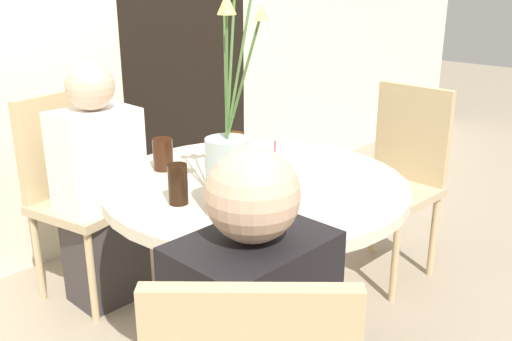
{
  "coord_description": "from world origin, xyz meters",
  "views": [
    {
      "loc": [
        -1.36,
        -1.3,
        1.41
      ],
      "look_at": [
        0.0,
        0.0,
        0.76
      ],
      "focal_mm": 40.0,
      "sensor_mm": 36.0,
      "label": 1
    }
  ],
  "objects_px": {
    "chair_far_back": "(74,185)",
    "flower_vase": "(229,154)",
    "drink_glass_3": "(229,164)",
    "side_plate": "(334,182)",
    "drink_glass_2": "(232,177)",
    "person_woman": "(100,194)",
    "drink_glass_4": "(163,154)",
    "drink_glass_1": "(233,146)",
    "drink_glass_0": "(178,184)",
    "birthday_cake": "(275,167)",
    "chair_left_flank": "(398,172)"
  },
  "relations": [
    {
      "from": "chair_far_back",
      "to": "flower_vase",
      "type": "height_order",
      "value": "flower_vase"
    },
    {
      "from": "chair_far_back",
      "to": "drink_glass_3",
      "type": "height_order",
      "value": "chair_far_back"
    },
    {
      "from": "side_plate",
      "to": "drink_glass_2",
      "type": "bearing_deg",
      "value": 146.9
    },
    {
      "from": "chair_far_back",
      "to": "side_plate",
      "type": "height_order",
      "value": "chair_far_back"
    },
    {
      "from": "side_plate",
      "to": "drink_glass_2",
      "type": "height_order",
      "value": "drink_glass_2"
    },
    {
      "from": "side_plate",
      "to": "person_woman",
      "type": "xyz_separation_m",
      "value": [
        -0.34,
        0.99,
        -0.22
      ]
    },
    {
      "from": "chair_far_back",
      "to": "drink_glass_4",
      "type": "xyz_separation_m",
      "value": [
        0.06,
        -0.59,
        0.26
      ]
    },
    {
      "from": "side_plate",
      "to": "drink_glass_1",
      "type": "distance_m",
      "value": 0.46
    },
    {
      "from": "chair_far_back",
      "to": "drink_glass_2",
      "type": "xyz_separation_m",
      "value": [
        0.07,
        -0.94,
        0.25
      ]
    },
    {
      "from": "drink_glass_3",
      "to": "person_woman",
      "type": "bearing_deg",
      "value": 99.03
    },
    {
      "from": "flower_vase",
      "to": "drink_glass_0",
      "type": "distance_m",
      "value": 0.22
    },
    {
      "from": "drink_glass_3",
      "to": "chair_far_back",
      "type": "bearing_deg",
      "value": 99.62
    },
    {
      "from": "chair_far_back",
      "to": "drink_glass_0",
      "type": "height_order",
      "value": "chair_far_back"
    },
    {
      "from": "drink_glass_2",
      "to": "drink_glass_3",
      "type": "bearing_deg",
      "value": 51.82
    },
    {
      "from": "birthday_cake",
      "to": "drink_glass_2",
      "type": "xyz_separation_m",
      "value": [
        -0.18,
        0.02,
        0.0
      ]
    },
    {
      "from": "drink_glass_1",
      "to": "drink_glass_3",
      "type": "bearing_deg",
      "value": -137.61
    },
    {
      "from": "side_plate",
      "to": "chair_far_back",
      "type": "bearing_deg",
      "value": 108.21
    },
    {
      "from": "drink_glass_3",
      "to": "drink_glass_2",
      "type": "bearing_deg",
      "value": -128.18
    },
    {
      "from": "drink_glass_2",
      "to": "birthday_cake",
      "type": "bearing_deg",
      "value": -7.75
    },
    {
      "from": "side_plate",
      "to": "chair_left_flank",
      "type": "bearing_deg",
      "value": 13.93
    },
    {
      "from": "drink_glass_0",
      "to": "drink_glass_1",
      "type": "relative_size",
      "value": 1.22
    },
    {
      "from": "drink_glass_1",
      "to": "drink_glass_2",
      "type": "height_order",
      "value": "same"
    },
    {
      "from": "birthday_cake",
      "to": "drink_glass_0",
      "type": "distance_m",
      "value": 0.38
    },
    {
      "from": "chair_far_back",
      "to": "flower_vase",
      "type": "xyz_separation_m",
      "value": [
        -0.06,
        -1.07,
        0.39
      ]
    },
    {
      "from": "drink_glass_0",
      "to": "person_woman",
      "type": "height_order",
      "value": "person_woman"
    },
    {
      "from": "drink_glass_3",
      "to": "person_woman",
      "type": "relative_size",
      "value": 0.11
    },
    {
      "from": "chair_left_flank",
      "to": "drink_glass_1",
      "type": "xyz_separation_m",
      "value": [
        -0.83,
        0.26,
        0.25
      ]
    },
    {
      "from": "flower_vase",
      "to": "chair_far_back",
      "type": "bearing_deg",
      "value": 86.7
    },
    {
      "from": "drink_glass_0",
      "to": "person_woman",
      "type": "xyz_separation_m",
      "value": [
        0.15,
        0.74,
        -0.28
      ]
    },
    {
      "from": "flower_vase",
      "to": "drink_glass_1",
      "type": "xyz_separation_m",
      "value": [
        0.38,
        0.38,
        -0.14
      ]
    },
    {
      "from": "drink_glass_2",
      "to": "drink_glass_1",
      "type": "bearing_deg",
      "value": 45.45
    },
    {
      "from": "drink_glass_1",
      "to": "drink_glass_2",
      "type": "xyz_separation_m",
      "value": [
        -0.25,
        -0.25,
        -0.0
      ]
    },
    {
      "from": "birthday_cake",
      "to": "drink_glass_0",
      "type": "xyz_separation_m",
      "value": [
        -0.37,
        0.08,
        0.02
      ]
    },
    {
      "from": "drink_glass_4",
      "to": "drink_glass_3",
      "type": "bearing_deg",
      "value": -71.22
    },
    {
      "from": "chair_left_flank",
      "to": "drink_glass_2",
      "type": "relative_size",
      "value": 8.68
    },
    {
      "from": "chair_left_flank",
      "to": "drink_glass_0",
      "type": "relative_size",
      "value": 7.03
    },
    {
      "from": "birthday_cake",
      "to": "drink_glass_0",
      "type": "bearing_deg",
      "value": 168.57
    },
    {
      "from": "drink_glass_1",
      "to": "drink_glass_2",
      "type": "relative_size",
      "value": 1.01
    },
    {
      "from": "chair_left_flank",
      "to": "drink_glass_0",
      "type": "height_order",
      "value": "chair_left_flank"
    },
    {
      "from": "side_plate",
      "to": "drink_glass_0",
      "type": "xyz_separation_m",
      "value": [
        -0.49,
        0.25,
        0.06
      ]
    },
    {
      "from": "drink_glass_2",
      "to": "side_plate",
      "type": "bearing_deg",
      "value": -33.1
    },
    {
      "from": "chair_left_flank",
      "to": "flower_vase",
      "type": "relative_size",
      "value": 1.16
    },
    {
      "from": "drink_glass_2",
      "to": "person_woman",
      "type": "relative_size",
      "value": 0.1
    },
    {
      "from": "drink_glass_3",
      "to": "drink_glass_4",
      "type": "xyz_separation_m",
      "value": [
        -0.09,
        0.26,
        -0.0
      ]
    },
    {
      "from": "drink_glass_4",
      "to": "person_woman",
      "type": "distance_m",
      "value": 0.51
    },
    {
      "from": "chair_left_flank",
      "to": "birthday_cake",
      "type": "bearing_deg",
      "value": -87.56
    },
    {
      "from": "drink_glass_1",
      "to": "drink_glass_0",
      "type": "bearing_deg",
      "value": -155.06
    },
    {
      "from": "birthday_cake",
      "to": "drink_glass_3",
      "type": "height_order",
      "value": "birthday_cake"
    },
    {
      "from": "side_plate",
      "to": "birthday_cake",
      "type": "bearing_deg",
      "value": 124.75
    },
    {
      "from": "chair_far_back",
      "to": "drink_glass_3",
      "type": "distance_m",
      "value": 0.9
    }
  ]
}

